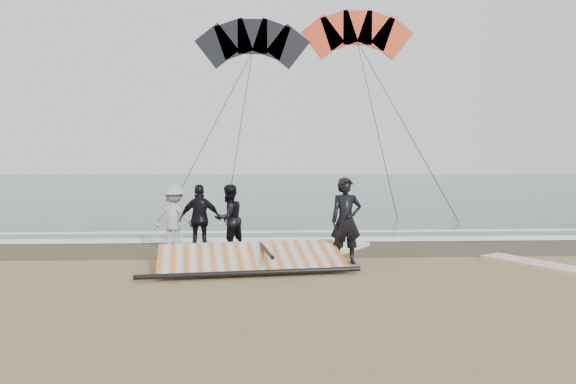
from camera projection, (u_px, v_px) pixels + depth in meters
name	position (u px, v px, depth m)	size (l,w,h in m)	color
ground	(342.00, 289.00, 10.34)	(120.00, 120.00, 0.00)	#8C704C
sea	(281.00, 187.00, 43.23)	(120.00, 54.00, 0.02)	#233838
wet_sand	(318.00, 248.00, 14.82)	(120.00, 2.80, 0.01)	#4C3D2B
foam_near	(313.00, 239.00, 16.22)	(120.00, 0.90, 0.01)	white
foam_far	(308.00, 231.00, 17.91)	(120.00, 0.45, 0.01)	white
man_main	(346.00, 221.00, 12.72)	(0.72, 0.47, 1.96)	black
board_white	(535.00, 264.00, 12.45)	(0.68, 2.42, 0.10)	white
board_cream	(338.00, 250.00, 14.34)	(0.66, 2.46, 0.10)	silver
trio_cluster	(198.00, 218.00, 14.19)	(2.55, 1.09, 1.74)	black
sail_rig	(249.00, 260.00, 12.15)	(4.54, 2.24, 0.51)	black
kite_red	(358.00, 38.00, 33.00)	(7.43, 6.91, 16.40)	red
kite_dark	(252.00, 46.00, 32.56)	(7.46, 5.76, 14.47)	black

